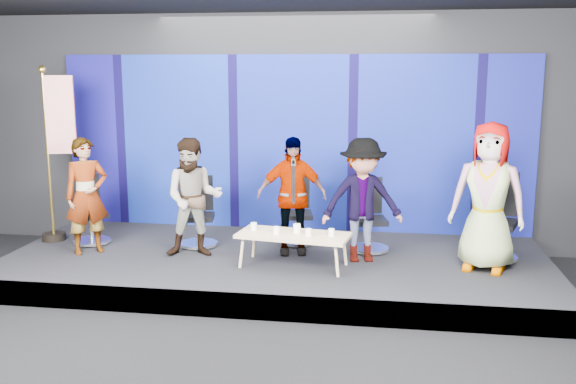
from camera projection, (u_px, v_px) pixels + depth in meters
name	position (u px, v px, depth m)	size (l,w,h in m)	color
ground	(232.00, 361.00, 6.02)	(10.00, 10.00, 0.00)	black
room_walls	(227.00, 100.00, 5.56)	(10.02, 8.02, 3.51)	black
riser	(277.00, 266.00, 8.42)	(7.00, 3.00, 0.30)	black
backdrop	(293.00, 143.00, 9.55)	(7.00, 0.08, 2.60)	#10075C
chair_a	(90.00, 221.00, 8.93)	(0.75, 0.75, 0.94)	silver
panelist_a	(87.00, 196.00, 8.37)	(0.56, 0.37, 1.53)	black
chair_b	(198.00, 223.00, 8.79)	(0.63, 0.63, 0.95)	silver
panelist_b	(194.00, 198.00, 8.21)	(0.75, 0.58, 1.54)	black
chair_c	(296.00, 221.00, 8.91)	(0.63, 0.63, 0.95)	silver
panelist_c	(292.00, 196.00, 8.34)	(0.90, 0.38, 1.54)	black
chair_d	(369.00, 227.00, 8.56)	(0.64, 0.64, 0.96)	silver
panelist_d	(362.00, 200.00, 8.01)	(1.01, 0.58, 1.56)	black
chair_e	(495.00, 231.00, 8.16)	(0.79, 0.79, 1.11)	silver
panelist_e	(488.00, 197.00, 7.62)	(0.88, 0.57, 1.79)	black
coffee_table	(293.00, 236.00, 7.83)	(1.42, 0.76, 0.42)	tan
mug_a	(254.00, 226.00, 7.99)	(0.08, 0.08, 0.09)	white
mug_b	(276.00, 230.00, 7.80)	(0.08, 0.08, 0.09)	white
mug_c	(297.00, 228.00, 7.87)	(0.09, 0.09, 0.11)	white
mug_d	(308.00, 232.00, 7.70)	(0.08, 0.08, 0.09)	white
mug_e	(331.00, 232.00, 7.71)	(0.07, 0.07, 0.09)	white
flag_stand	(57.00, 150.00, 8.86)	(0.56, 0.32, 2.44)	black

